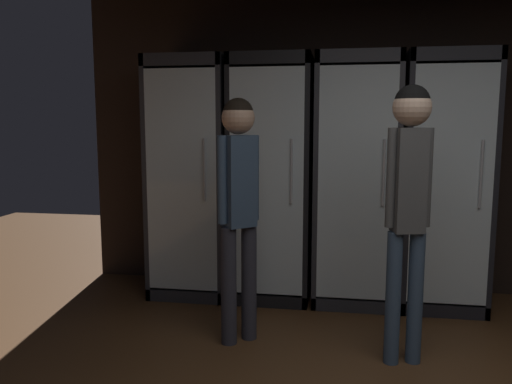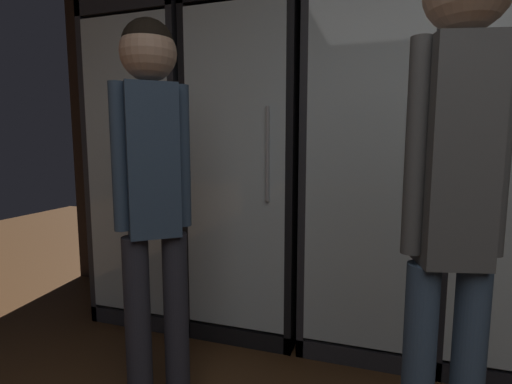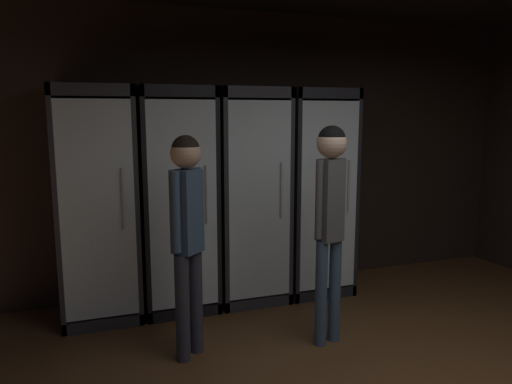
{
  "view_description": "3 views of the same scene",
  "coord_description": "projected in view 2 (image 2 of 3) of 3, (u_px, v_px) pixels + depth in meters",
  "views": [
    {
      "loc": [
        -0.7,
        -1.61,
        1.5
      ],
      "look_at": [
        -1.38,
        2.55,
        0.92
      ],
      "focal_mm": 35.76,
      "sensor_mm": 36.0,
      "label": 1
    },
    {
      "loc": [
        -0.47,
        0.34,
        1.18
      ],
      "look_at": [
        -1.13,
        2.33,
        0.91
      ],
      "focal_mm": 27.17,
      "sensor_mm": 36.0,
      "label": 2
    },
    {
      "loc": [
        -1.99,
        -1.67,
        1.8
      ],
      "look_at": [
        -0.47,
        2.7,
        1.04
      ],
      "focal_mm": 33.67,
      "sensor_mm": 36.0,
      "label": 3
    }
  ],
  "objects": [
    {
      "name": "cooler_left",
      "position": [
        255.0,
        171.0,
        2.49
      ],
      "size": [
        0.66,
        0.68,
        2.04
      ],
      "color": "black",
      "rests_on": "ground"
    },
    {
      "name": "shopper_far",
      "position": [
        153.0,
        180.0,
        1.55
      ],
      "size": [
        0.25,
        0.25,
        1.65
      ],
      "color": "#2D2D38",
      "rests_on": "ground"
    },
    {
      "name": "cooler_right",
      "position": [
        503.0,
        178.0,
        2.05
      ],
      "size": [
        0.66,
        0.68,
        2.04
      ],
      "color": "black",
      "rests_on": "ground"
    },
    {
      "name": "cooler_center",
      "position": [
        368.0,
        174.0,
        2.27
      ],
      "size": [
        0.66,
        0.68,
        2.04
      ],
      "color": "#2B2B30",
      "rests_on": "ground"
    },
    {
      "name": "shopper_near",
      "position": [
        456.0,
        165.0,
        1.07
      ],
      "size": [
        0.27,
        0.23,
        1.72
      ],
      "color": "#384C66",
      "rests_on": "ground"
    },
    {
      "name": "cooler_far_left",
      "position": [
        161.0,
        169.0,
        2.7
      ],
      "size": [
        0.66,
        0.68,
        2.04
      ],
      "color": "#2B2B30",
      "rests_on": "ground"
    },
    {
      "name": "wall_back",
      "position": [
        468.0,
        106.0,
        2.36
      ],
      "size": [
        6.0,
        0.06,
        2.8
      ],
      "primitive_type": "cube",
      "color": "black",
      "rests_on": "ground"
    }
  ]
}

